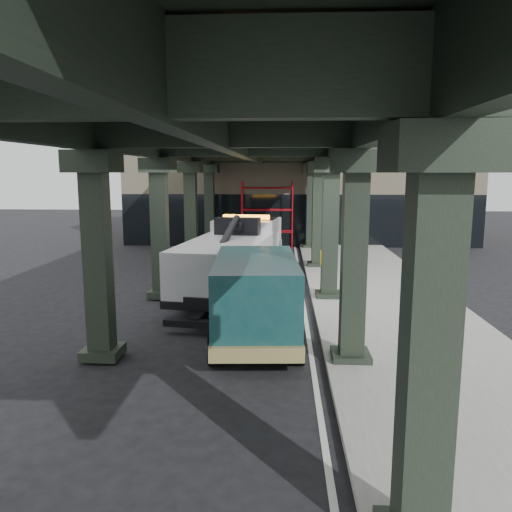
% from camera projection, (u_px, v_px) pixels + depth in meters
% --- Properties ---
extents(ground, '(90.00, 90.00, 0.00)m').
position_uv_depth(ground, '(252.00, 315.00, 15.95)').
color(ground, black).
rests_on(ground, ground).
extents(sidewalk, '(5.00, 40.00, 0.15)m').
position_uv_depth(sidewalk, '(382.00, 299.00, 17.66)').
color(sidewalk, gray).
rests_on(sidewalk, ground).
extents(lane_stripe, '(0.12, 38.00, 0.01)m').
position_uv_depth(lane_stripe, '(303.00, 300.00, 17.83)').
color(lane_stripe, silver).
rests_on(lane_stripe, ground).
extents(viaduct, '(7.40, 32.00, 6.40)m').
position_uv_depth(viaduct, '(244.00, 144.00, 17.04)').
color(viaduct, black).
rests_on(viaduct, ground).
extents(building, '(22.00, 10.00, 8.00)m').
position_uv_depth(building, '(298.00, 180.00, 34.88)').
color(building, '#C6B793').
rests_on(building, ground).
extents(scaffolding, '(3.08, 0.88, 4.00)m').
position_uv_depth(scaffolding, '(267.00, 213.00, 30.02)').
color(scaffolding, '#AE0D17').
rests_on(scaffolding, ground).
extents(tow_truck, '(3.61, 9.17, 2.93)m').
position_uv_depth(tow_truck, '(236.00, 255.00, 18.84)').
color(tow_truck, black).
rests_on(tow_truck, ground).
extents(towed_van, '(2.59, 5.81, 2.31)m').
position_uv_depth(towed_van, '(256.00, 295.00, 13.43)').
color(towed_van, '#0F3739').
rests_on(towed_van, ground).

